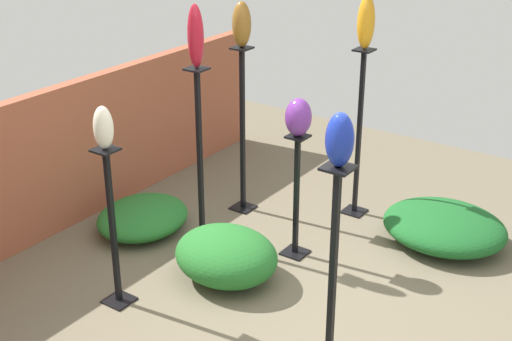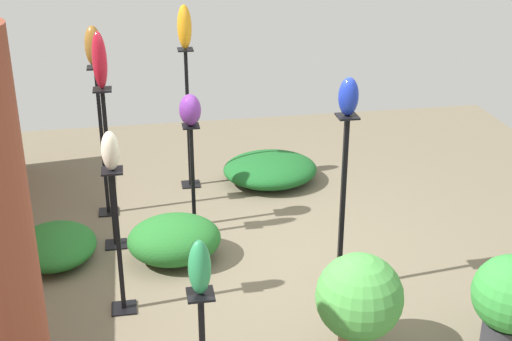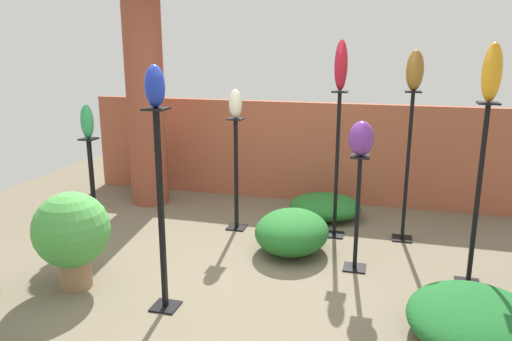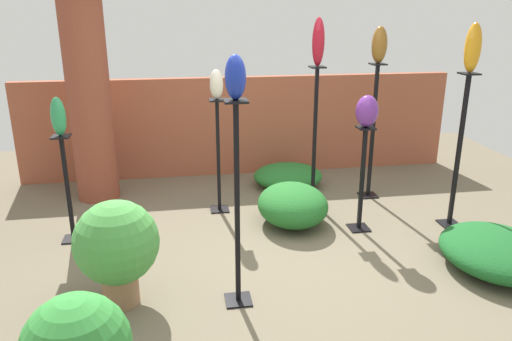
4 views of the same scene
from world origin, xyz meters
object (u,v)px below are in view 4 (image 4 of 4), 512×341
at_px(brick_pillar, 88,85).
at_px(art_vase_ivory, 216,84).
at_px(art_vase_violet, 367,111).
at_px(potted_plant_mid_right, 117,245).
at_px(pedestal_ivory, 218,161).
at_px(art_vase_jade, 58,117).
at_px(art_vase_ruby, 318,42).
at_px(pedestal_cobalt, 237,214).
at_px(pedestal_ruby, 314,142).
at_px(art_vase_cobalt, 235,77).
at_px(pedestal_violet, 362,184).
at_px(pedestal_bronze, 372,137).
at_px(pedestal_jade, 68,194).
at_px(pedestal_amber, 458,158).
at_px(art_vase_bronze, 379,45).
at_px(art_vase_amber, 473,48).

height_order(brick_pillar, art_vase_ivory, brick_pillar).
xyz_separation_m(art_vase_violet, potted_plant_mid_right, (-2.24, -0.97, -0.72)).
height_order(pedestal_ivory, art_vase_ivory, art_vase_ivory).
distance_m(art_vase_jade, art_vase_ruby, 2.65).
bearing_deg(pedestal_cobalt, pedestal_ruby, 59.59).
relative_size(brick_pillar, art_vase_violet, 8.65).
relative_size(art_vase_cobalt, art_vase_jade, 0.85).
bearing_deg(pedestal_violet, art_vase_ivory, 152.49).
xyz_separation_m(pedestal_bronze, art_vase_ruby, (-0.70, -0.08, 1.07)).
xyz_separation_m(pedestal_jade, art_vase_ruby, (2.52, 0.57, 1.31)).
height_order(brick_pillar, pedestal_ruby, brick_pillar).
distance_m(pedestal_ruby, art_vase_jade, 2.63).
relative_size(pedestal_amber, pedestal_ivory, 1.26).
height_order(pedestal_violet, art_vase_cobalt, art_vase_cobalt).
bearing_deg(art_vase_cobalt, art_vase_ruby, 59.59).
bearing_deg(art_vase_bronze, art_vase_jade, -168.71).
height_order(pedestal_jade, art_vase_cobalt, art_vase_cobalt).
height_order(pedestal_ruby, art_vase_amber, art_vase_amber).
relative_size(pedestal_cobalt, art_vase_cobalt, 5.17).
bearing_deg(pedestal_cobalt, pedestal_amber, 24.06).
distance_m(art_vase_amber, art_vase_ivory, 2.46).
xyz_separation_m(pedestal_violet, art_vase_violet, (0.00, 0.00, 0.73)).
bearing_deg(pedestal_violet, art_vase_violet, 0.00).
height_order(pedestal_ivory, potted_plant_mid_right, pedestal_ivory).
distance_m(pedestal_ivory, pedestal_bronze, 1.78).
height_order(pedestal_cobalt, art_vase_amber, art_vase_amber).
bearing_deg(pedestal_ivory, art_vase_ruby, 3.61).
relative_size(pedestal_jade, pedestal_bronze, 0.67).
distance_m(pedestal_cobalt, pedestal_bronze, 2.63).
relative_size(art_vase_amber, art_vase_ruby, 0.91).
height_order(pedestal_amber, pedestal_bronze, pedestal_amber).
distance_m(pedestal_jade, art_vase_ivory, 1.79).
bearing_deg(pedestal_bronze, art_vase_bronze, -135.00).
height_order(art_vase_violet, art_vase_ruby, art_vase_ruby).
distance_m(brick_pillar, pedestal_jade, 1.40).
height_order(pedestal_violet, art_vase_jade, art_vase_jade).
bearing_deg(art_vase_cobalt, art_vase_jade, 138.08).
height_order(brick_pillar, art_vase_ruby, brick_pillar).
relative_size(art_vase_amber, art_vase_cobalt, 1.51).
xyz_separation_m(pedestal_cobalt, art_vase_ivory, (0.02, 1.79, 0.66)).
relative_size(pedestal_ruby, art_vase_amber, 3.38).
bearing_deg(art_vase_cobalt, art_vase_violet, 38.54).
bearing_deg(art_vase_violet, pedestal_amber, -3.01).
height_order(pedestal_cobalt, art_vase_cobalt, art_vase_cobalt).
height_order(pedestal_bronze, art_vase_ivory, pedestal_bronze).
height_order(pedestal_cobalt, pedestal_jade, pedestal_cobalt).
bearing_deg(art_vase_ruby, brick_pillar, 167.20).
bearing_deg(art_vase_jade, art_vase_ruby, 12.67).
relative_size(art_vase_amber, art_vase_jade, 1.29).
bearing_deg(art_vase_cobalt, pedestal_amber, 24.06).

